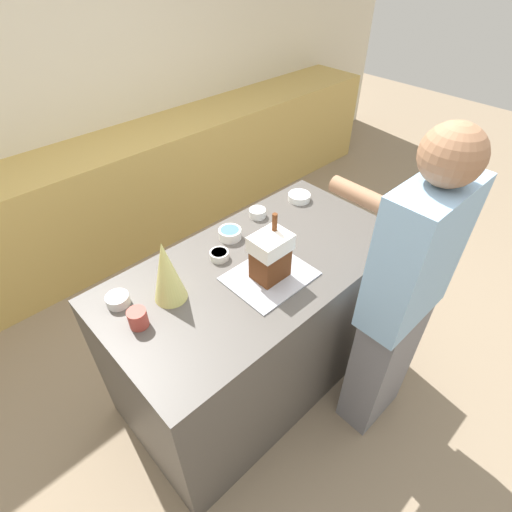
% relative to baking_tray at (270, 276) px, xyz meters
% --- Properties ---
extents(ground_plane, '(12.00, 12.00, 0.00)m').
position_rel_baking_tray_xyz_m(ground_plane, '(0.02, 0.11, -0.94)').
color(ground_plane, gray).
extents(wall_back, '(8.00, 0.05, 2.60)m').
position_rel_baking_tray_xyz_m(wall_back, '(0.02, 2.23, 0.36)').
color(wall_back, beige).
rests_on(wall_back, ground_plane).
extents(back_cabinet_block, '(6.00, 0.60, 0.93)m').
position_rel_baking_tray_xyz_m(back_cabinet_block, '(0.02, 1.91, -0.48)').
color(back_cabinet_block, tan).
rests_on(back_cabinet_block, ground_plane).
extents(kitchen_island, '(1.59, 0.82, 0.94)m').
position_rel_baking_tray_xyz_m(kitchen_island, '(0.02, 0.11, -0.47)').
color(kitchen_island, '#514C47').
rests_on(kitchen_island, ground_plane).
extents(baking_tray, '(0.40, 0.32, 0.01)m').
position_rel_baking_tray_xyz_m(baking_tray, '(0.00, 0.00, 0.00)').
color(baking_tray, '#B2B2BC').
rests_on(baking_tray, kitchen_island).
extents(gingerbread_house, '(0.18, 0.14, 0.33)m').
position_rel_baking_tray_xyz_m(gingerbread_house, '(0.00, 0.00, 0.13)').
color(gingerbread_house, '#5B2D14').
rests_on(gingerbread_house, baking_tray).
extents(decorative_tree, '(0.15, 0.15, 0.32)m').
position_rel_baking_tray_xyz_m(decorative_tree, '(-0.42, 0.21, 0.15)').
color(decorative_tree, '#DBD675').
rests_on(decorative_tree, kitchen_island).
extents(candy_bowl_front_corner, '(0.10, 0.10, 0.05)m').
position_rel_baking_tray_xyz_m(candy_bowl_front_corner, '(0.31, 0.41, 0.02)').
color(candy_bowl_front_corner, white).
rests_on(candy_bowl_front_corner, kitchen_island).
extents(candy_bowl_beside_tree, '(0.10, 0.10, 0.04)m').
position_rel_baking_tray_xyz_m(candy_bowl_beside_tree, '(-0.09, 0.27, 0.02)').
color(candy_bowl_beside_tree, silver).
rests_on(candy_bowl_beside_tree, kitchen_island).
extents(candy_bowl_far_left, '(0.14, 0.14, 0.04)m').
position_rel_baking_tray_xyz_m(candy_bowl_far_left, '(0.62, 0.36, 0.02)').
color(candy_bowl_far_left, white).
rests_on(candy_bowl_far_left, kitchen_island).
extents(candy_bowl_near_tray_left, '(0.10, 0.10, 0.05)m').
position_rel_baking_tray_xyz_m(candy_bowl_near_tray_left, '(-0.62, 0.34, 0.02)').
color(candy_bowl_near_tray_left, silver).
rests_on(candy_bowl_near_tray_left, kitchen_island).
extents(candy_bowl_behind_tray, '(0.12, 0.12, 0.05)m').
position_rel_baking_tray_xyz_m(candy_bowl_behind_tray, '(0.06, 0.37, 0.03)').
color(candy_bowl_behind_tray, white).
rests_on(candy_bowl_behind_tray, kitchen_island).
extents(mug, '(0.08, 0.08, 0.08)m').
position_rel_baking_tray_xyz_m(mug, '(-0.61, 0.17, 0.04)').
color(mug, '#B24238').
rests_on(mug, kitchen_island).
extents(person, '(0.46, 0.58, 1.76)m').
position_rel_baking_tray_xyz_m(person, '(0.35, -0.51, -0.04)').
color(person, slate).
rests_on(person, ground_plane).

